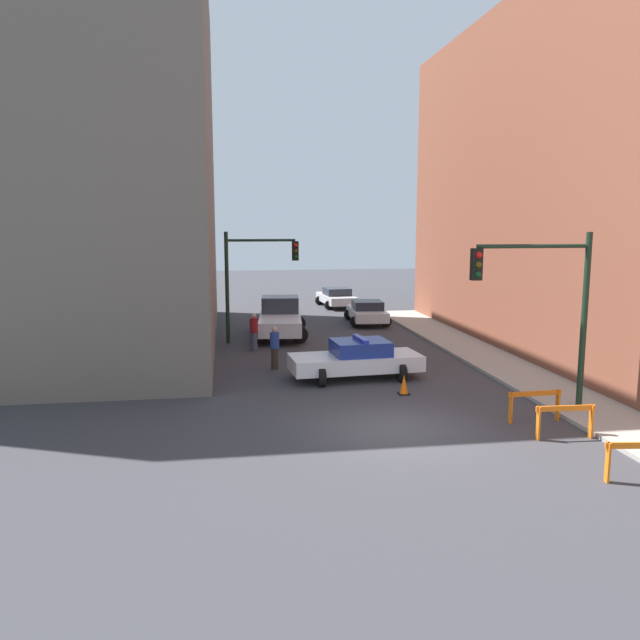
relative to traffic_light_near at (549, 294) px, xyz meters
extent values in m
plane|color=#38383D|center=(-4.73, -0.80, -3.53)|extent=(120.00, 120.00, 0.00)
cube|color=#9E998E|center=(1.47, -0.80, -3.47)|extent=(2.40, 44.00, 0.12)
cube|color=#6B6056|center=(-16.73, 13.20, 5.20)|extent=(14.00, 20.00, 17.47)
cylinder|color=black|center=(1.17, 0.01, -0.81)|extent=(0.18, 0.18, 5.20)
cylinder|color=black|center=(-0.53, 0.01, 1.39)|extent=(3.40, 0.12, 0.12)
cube|color=black|center=(-2.23, 0.01, 0.89)|extent=(0.30, 0.22, 0.90)
sphere|color=red|center=(-2.23, -0.14, 1.16)|extent=(0.18, 0.18, 0.18)
sphere|color=#4C3D0C|center=(-2.23, -0.14, 0.89)|extent=(0.18, 0.18, 0.18)
sphere|color=#0C4219|center=(-2.23, -0.14, 0.62)|extent=(0.18, 0.18, 0.18)
cylinder|color=black|center=(-9.13, 12.48, -0.93)|extent=(0.18, 0.18, 5.20)
cylinder|color=black|center=(-7.53, 12.48, 1.27)|extent=(3.20, 0.12, 0.12)
cube|color=black|center=(-5.93, 12.48, 0.77)|extent=(0.30, 0.22, 0.90)
sphere|color=red|center=(-5.93, 12.34, 1.04)|extent=(0.18, 0.18, 0.18)
sphere|color=#4C3D0C|center=(-5.93, 12.34, 0.77)|extent=(0.18, 0.18, 0.18)
sphere|color=#0C4219|center=(-5.93, 12.34, 0.50)|extent=(0.18, 0.18, 0.18)
cube|color=white|center=(-4.64, 4.88, -2.93)|extent=(4.83, 2.20, 0.55)
cube|color=navy|center=(-4.45, 4.89, -2.39)|extent=(2.09, 1.77, 0.52)
cylinder|color=black|center=(-6.03, 3.92, -3.20)|extent=(0.27, 0.67, 0.66)
cylinder|color=black|center=(-6.16, 5.62, -3.20)|extent=(0.27, 0.67, 0.66)
cylinder|color=black|center=(-3.12, 4.14, -3.20)|extent=(0.27, 0.67, 0.66)
cylinder|color=black|center=(-3.25, 5.84, -3.20)|extent=(0.27, 0.67, 0.66)
cube|color=#2633BF|center=(-4.45, 4.89, -2.07)|extent=(0.30, 1.39, 0.12)
cube|color=silver|center=(-6.56, 13.67, -2.78)|extent=(2.51, 5.57, 0.70)
cube|color=#2D333D|center=(-6.46, 14.75, -2.03)|extent=(2.00, 1.90, 0.80)
cylinder|color=black|center=(-7.32, 15.43, -3.13)|extent=(0.82, 0.34, 0.80)
cylinder|color=black|center=(-5.49, 15.25, -3.13)|extent=(0.82, 0.34, 0.80)
cylinder|color=black|center=(-7.64, 12.10, -3.13)|extent=(0.82, 0.34, 0.80)
cylinder|color=black|center=(-5.81, 11.92, -3.13)|extent=(0.82, 0.34, 0.80)
cube|color=silver|center=(-1.35, 17.20, -2.96)|extent=(2.11, 4.42, 0.52)
cube|color=#232833|center=(-1.36, 17.03, -2.46)|extent=(1.71, 1.92, 0.48)
cylinder|color=black|center=(-2.08, 18.59, -3.22)|extent=(0.63, 0.27, 0.62)
cylinder|color=black|center=(-0.43, 18.47, -3.22)|extent=(0.63, 0.27, 0.62)
cylinder|color=black|center=(-2.28, 15.93, -3.22)|extent=(0.63, 0.27, 0.62)
cylinder|color=black|center=(-0.62, 15.81, -3.22)|extent=(0.63, 0.27, 0.62)
cube|color=silver|center=(-1.79, 24.42, -2.96)|extent=(2.16, 4.44, 0.52)
cube|color=#232833|center=(-1.78, 24.25, -2.46)|extent=(1.73, 1.93, 0.48)
cylinder|color=black|center=(-2.73, 25.68, -3.22)|extent=(0.64, 0.27, 0.62)
cylinder|color=black|center=(-1.08, 25.82, -3.22)|extent=(0.64, 0.27, 0.62)
cylinder|color=black|center=(-2.51, 23.02, -3.22)|extent=(0.64, 0.27, 0.62)
cylinder|color=black|center=(-0.86, 23.17, -3.22)|extent=(0.64, 0.27, 0.62)
cylinder|color=#382D23|center=(-7.40, 6.82, -3.12)|extent=(0.39, 0.39, 0.82)
cylinder|color=navy|center=(-7.40, 6.82, -2.40)|extent=(0.51, 0.51, 0.62)
sphere|color=tan|center=(-7.40, 6.82, -1.98)|extent=(0.31, 0.31, 0.22)
cylinder|color=#474C66|center=(-8.01, 10.55, -3.12)|extent=(0.35, 0.35, 0.82)
cylinder|color=maroon|center=(-8.01, 10.55, -2.40)|extent=(0.45, 0.45, 0.62)
sphere|color=tan|center=(-8.01, 10.55, -1.98)|extent=(0.28, 0.28, 0.22)
cube|color=orange|center=(-1.17, -4.96, -3.08)|extent=(0.07, 0.17, 0.90)
cube|color=orange|center=(-0.61, -2.26, -2.70)|extent=(1.60, 0.12, 0.14)
cube|color=orange|center=(-1.32, -2.23, -3.08)|extent=(0.06, 0.16, 0.90)
cube|color=orange|center=(0.11, -2.30, -3.08)|extent=(0.06, 0.16, 0.90)
cube|color=orange|center=(-0.69, -0.81, -2.70)|extent=(1.60, 0.10, 0.14)
cube|color=orange|center=(-1.41, -0.84, -3.08)|extent=(0.06, 0.16, 0.90)
cube|color=orange|center=(0.03, -0.79, -3.08)|extent=(0.06, 0.16, 0.90)
cube|color=black|center=(-3.50, 2.56, -3.51)|extent=(0.36, 0.36, 0.04)
cone|color=#F2600C|center=(-3.50, 2.56, -3.18)|extent=(0.28, 0.28, 0.62)
camera|label=1|loc=(-9.28, -16.68, 2.01)|focal=35.00mm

